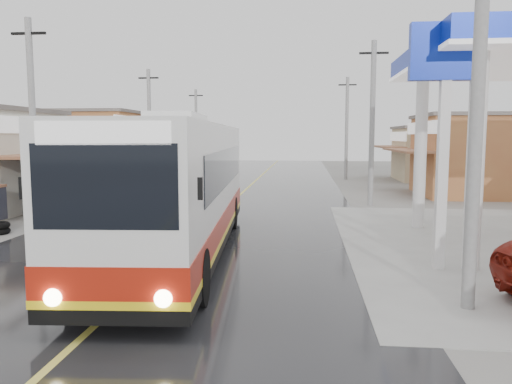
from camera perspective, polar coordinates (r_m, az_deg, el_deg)
ground at (r=11.19m, az=-14.56°, el=-11.66°), size 120.00×120.00×0.00m
road at (r=25.48m, az=-2.92°, el=-1.31°), size 12.00×90.00×0.02m
centre_line at (r=25.48m, az=-2.92°, el=-1.29°), size 0.15×90.00×0.01m
shopfronts_left at (r=32.78m, az=-25.18°, el=-0.21°), size 11.00×44.00×5.20m
utility_poles_left at (r=28.31m, az=-16.77°, el=-0.82°), size 1.60×50.00×8.00m
utility_poles_right at (r=25.41m, az=12.90°, el=-1.51°), size 1.60×36.00×8.00m
coach_bus at (r=14.56m, az=-8.72°, el=0.50°), size 3.70×13.09×4.04m
second_bus at (r=25.12m, az=-13.63°, el=2.42°), size 3.52×10.06×3.27m
cyclist at (r=17.12m, az=-17.53°, el=-2.97°), size 0.84×2.10×2.22m
tricycle_far at (r=29.56m, az=-19.94°, el=1.38°), size 1.74×2.38×1.82m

